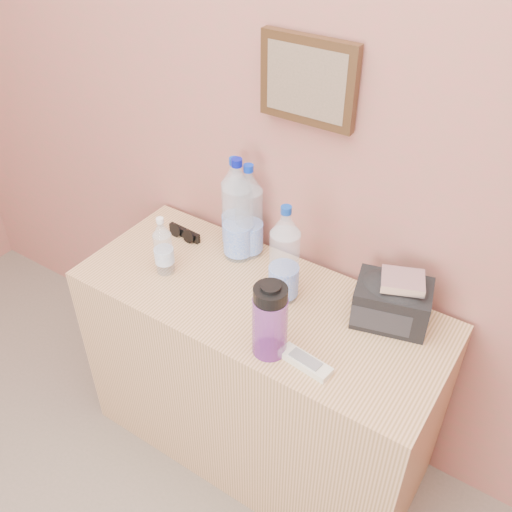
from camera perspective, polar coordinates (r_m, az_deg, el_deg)
The scene contains 12 objects.
picture_frame at distance 1.68m, azimuth 5.21°, elevation 17.04°, with size 0.30×0.03×0.25m, color #382311, non-canonical shape.
dresser at distance 2.10m, azimuth 0.22°, elevation -12.04°, with size 1.23×0.51×0.77m, color #A2835C.
pet_large_a at distance 1.93m, azimuth -0.72°, elevation 4.05°, with size 0.09×0.09×0.35m.
pet_large_b at distance 1.98m, azimuth -2.09°, elevation 4.84°, with size 0.09×0.09×0.34m.
pet_large_c at distance 1.91m, azimuth -1.82°, elevation 4.12°, with size 0.10×0.10×0.38m.
pet_large_d at distance 1.74m, azimuth 2.85°, elevation -0.31°, with size 0.09×0.09×0.34m.
pet_small at distance 1.90m, azimuth -9.24°, elevation 0.74°, with size 0.06×0.06×0.21m.
nalgene_bottle at distance 1.58m, azimuth 1.41°, elevation -6.39°, with size 0.10×0.10×0.24m.
sunglasses at distance 2.10m, azimuth -7.15°, elevation 2.30°, with size 0.14×0.05×0.04m, color black, non-canonical shape.
ac_remote at distance 1.63m, azimuth 4.95°, elevation -10.54°, with size 0.16×0.05×0.02m, color silver.
toiletry_bag at distance 1.76m, azimuth 13.46°, elevation -4.40°, with size 0.22×0.16×0.15m, color black, non-canonical shape.
foil_packet at distance 1.69m, azimuth 14.46°, elevation -2.44°, with size 0.12×0.10×0.03m, color white.
Camera 1 is at (0.64, 0.58, 1.99)m, focal length 40.00 mm.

